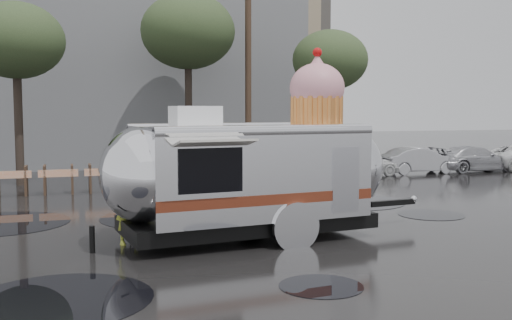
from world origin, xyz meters
name	(u,v)px	position (x,y,z in m)	size (l,w,h in m)	color
ground	(324,245)	(0.00, 0.00, 0.00)	(120.00, 120.00, 0.00)	black
puddles	(193,224)	(-2.20, 3.21, 0.01)	(13.93, 10.81, 0.01)	black
grey_building	(88,46)	(-4.00, 24.00, 6.50)	(22.00, 12.00, 13.00)	slate
utility_pole	(248,71)	(2.50, 14.00, 4.62)	(1.60, 0.28, 9.00)	#473323
tree_left	(16,41)	(-7.00, 13.00, 5.48)	(3.64, 3.64, 6.95)	#382D26
tree_mid	(188,32)	(0.00, 15.00, 6.34)	(4.20, 4.20, 8.03)	#382D26
tree_right	(330,61)	(6.00, 13.00, 5.06)	(3.36, 3.36, 6.42)	#382D26
barricade_row	(59,179)	(-5.55, 9.96, 0.52)	(4.30, 0.80, 1.00)	#473323
parked_cars	(452,157)	(11.78, 12.00, 0.72)	(13.20, 1.90, 1.50)	silver
airstream_trailer	(252,170)	(-1.26, 1.17, 1.56)	(8.20, 3.71, 4.44)	silver
person_left	(130,204)	(-3.95, 1.35, 0.88)	(0.64, 0.42, 1.77)	#BCC839
umbrella_pink	(129,155)	(-3.95, 1.35, 1.95)	(1.17, 1.17, 2.35)	#CD7B9F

